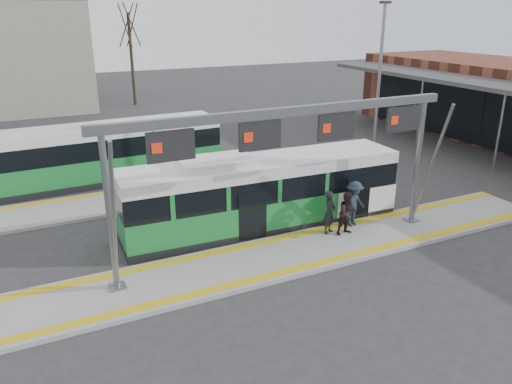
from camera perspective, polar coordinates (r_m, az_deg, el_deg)
ground at (r=18.37m, az=5.06°, el=-7.03°), size 120.00×120.00×0.00m
platform_main at (r=18.33m, az=5.07°, el=-6.83°), size 22.00×3.00×0.15m
platform_second at (r=23.87m, az=-13.32°, el=-0.74°), size 20.00×3.00×0.15m
tactile_main at (r=18.29m, az=5.08°, el=-6.59°), size 22.00×2.65×0.02m
tactile_second at (r=24.90m, az=-13.95°, el=0.30°), size 20.00×0.35×0.02m
gantry at (r=16.89m, az=4.05°, el=6.16°), size 13.00×1.68×5.20m
hero_bus at (r=19.98m, az=0.66°, el=-0.17°), size 11.42×2.87×3.12m
bg_bus_green at (r=26.66m, az=-16.76°, el=4.23°), size 11.78×2.96×2.92m
passenger_a at (r=19.46m, az=8.41°, el=-2.29°), size 0.75×0.68×1.72m
passenger_b at (r=19.49m, az=10.42°, el=-2.41°), size 0.87×0.70×1.70m
passenger_c at (r=20.25m, az=11.13°, el=-1.33°), size 1.34×0.96×1.86m
tree_left at (r=47.11m, az=-20.33°, el=17.42°), size 1.40×1.40×9.33m
tree_mid at (r=47.88m, az=-14.32°, el=17.92°), size 1.40×1.40×9.21m
lamp_east at (r=25.41m, az=13.78°, el=11.09°), size 0.50×0.25×8.73m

